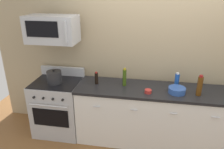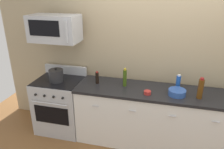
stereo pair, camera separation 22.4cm
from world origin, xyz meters
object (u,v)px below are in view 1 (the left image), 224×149
bowl_blue_mixing (177,90)px  microwave (52,29)px  bottle_soda_blue (177,80)px  stockpot (54,77)px  bottle_wine_amber (200,86)px  range_oven (59,106)px  bottle_soy_sauce_dark (96,78)px  bottle_olive_oil (124,77)px  bowl_red_small (148,91)px

bowl_blue_mixing → microwave: bearing=176.2°
bottle_soda_blue → stockpot: (-1.87, -0.18, -0.01)m
bottle_wine_amber → bottle_soda_blue: bearing=140.9°
bottle_soda_blue → range_oven: bearing=-176.1°
microwave → bottle_soda_blue: size_ratio=3.24×
microwave → bottle_soy_sauce_dark: microwave is taller
stockpot → bowl_blue_mixing: bearing=-0.8°
stockpot → bottle_olive_oil: bearing=5.2°
microwave → bottle_wine_amber: size_ratio=2.48×
bottle_soda_blue → bowl_red_small: bottle_soda_blue is taller
bottle_soy_sauce_dark → bottle_olive_oil: (0.44, 0.01, 0.04)m
microwave → bowl_red_small: (1.46, -0.19, -0.80)m
bottle_olive_oil → stockpot: 1.10m
bowl_red_small → bottle_olive_oil: bearing=151.9°
bowl_blue_mixing → bottle_soda_blue: bearing=86.0°
range_oven → bowl_red_small: (1.46, -0.15, 0.48)m
range_oven → microwave: (0.00, 0.04, 1.28)m
range_oven → bowl_blue_mixing: bearing=-2.4°
microwave → bottle_olive_oil: size_ratio=2.63×
bottle_olive_oil → bottle_wine_amber: 1.07m
bottle_olive_oil → bowl_blue_mixing: (0.77, -0.12, -0.09)m
bottle_olive_oil → bottle_wine_amber: size_ratio=0.94×
bottle_wine_amber → stockpot: bearing=178.8°
bottle_wine_amber → microwave: bearing=176.2°
range_oven → bottle_olive_oil: (1.09, 0.05, 0.59)m
microwave → bottle_soy_sauce_dark: size_ratio=3.75×
bottle_olive_oil → stockpot: bearing=-174.8°
bottle_soda_blue → bowl_red_small: bearing=-146.4°
bowl_red_small → bowl_blue_mixing: size_ratio=0.41×
bottle_soda_blue → bottle_wine_amber: (0.28, -0.23, 0.03)m
bottle_soda_blue → bowl_red_small: (-0.42, -0.28, -0.08)m
bowl_red_small → stockpot: size_ratio=0.44×
bottle_olive_oil → bottle_soda_blue: bearing=6.0°
microwave → bottle_wine_amber: 2.26m
bowl_red_small → stockpot: 1.46m
bottle_soy_sauce_dark → bottle_soda_blue: bearing=4.4°
bottle_olive_oil → bowl_red_small: (0.37, -0.19, -0.11)m
microwave → stockpot: size_ratio=3.25×
stockpot → bottle_soda_blue: bearing=5.5°
range_oven → bottle_wine_amber: bearing=-2.6°
range_oven → bottle_soda_blue: bearing=3.9°
bottle_soy_sauce_dark → stockpot: bearing=-172.5°
microwave → bottle_soy_sauce_dark: (0.66, -0.01, -0.74)m
range_oven → bottle_olive_oil: size_ratio=3.78×
range_oven → bottle_soy_sauce_dark: size_ratio=5.39×
range_oven → bowl_red_small: range_oven is taller
bottle_soda_blue → bottle_wine_amber: size_ratio=0.77×
range_oven → bottle_soda_blue: bottle_soda_blue is taller
bottle_soy_sauce_dark → bottle_olive_oil: bottle_olive_oil is taller
range_oven → bottle_soda_blue: size_ratio=4.65×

